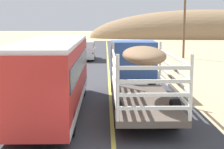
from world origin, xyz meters
name	(u,v)px	position (x,y,z in m)	size (l,w,h in m)	color
livestock_truck	(136,66)	(1.32, 9.10, 1.79)	(2.53, 9.70, 3.02)	#3359A5
bus	(52,74)	(-2.61, 6.91, 1.75)	(2.54, 10.00, 3.21)	red
car_far	(86,49)	(-2.32, 27.55, 1.09)	(1.90, 4.62, 1.93)	silver
power_pole_mid	(185,15)	(8.25, 28.96, 4.58)	(2.20, 0.24, 8.58)	brown
distant_hill	(207,38)	(23.54, 71.87, 0.00)	(55.04, 17.31, 12.98)	#957553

